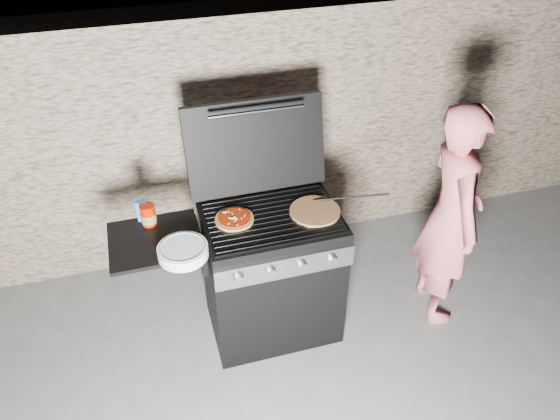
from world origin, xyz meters
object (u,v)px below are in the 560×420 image
object	(u,v)px
pizza_topped	(234,219)
person	(450,217)
sauce_jar	(148,215)
gas_grill	(233,282)

from	to	relation	value
pizza_topped	person	size ratio (longest dim) A/B	0.14
pizza_topped	sauce_jar	bearing A→B (deg)	166.31
gas_grill	person	xyz separation A→B (m)	(1.36, -0.13, 0.31)
pizza_topped	sauce_jar	distance (m)	0.48
sauce_jar	person	xyz separation A→B (m)	(1.80, -0.27, -0.20)
gas_grill	sauce_jar	world-z (taller)	sauce_jar
gas_grill	pizza_topped	world-z (taller)	pizza_topped
sauce_jar	gas_grill	bearing A→B (deg)	-18.28
gas_grill	sauce_jar	bearing A→B (deg)	161.72
pizza_topped	person	xyz separation A→B (m)	(1.33, -0.16, -0.15)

